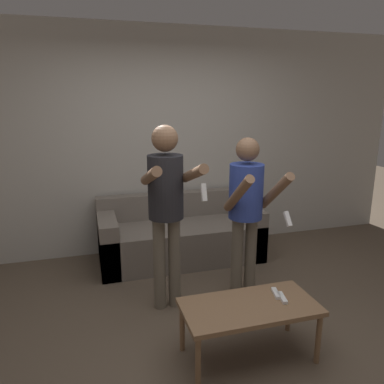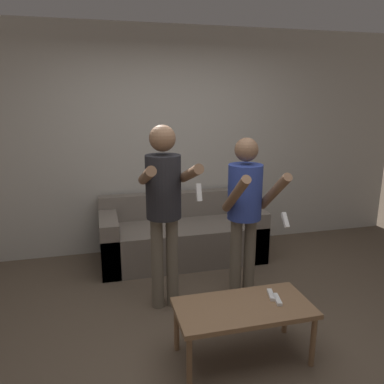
{
  "view_description": "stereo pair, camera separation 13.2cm",
  "coord_description": "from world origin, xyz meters",
  "px_view_note": "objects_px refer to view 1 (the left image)",
  "views": [
    {
      "loc": [
        -0.94,
        -2.45,
        1.89
      ],
      "look_at": [
        0.09,
        1.1,
        0.95
      ],
      "focal_mm": 35.0,
      "sensor_mm": 36.0,
      "label": 1
    },
    {
      "loc": [
        -0.81,
        -2.48,
        1.89
      ],
      "look_at": [
        0.09,
        1.1,
        0.95
      ],
      "focal_mm": 35.0,
      "sensor_mm": 36.0,
      "label": 2
    }
  ],
  "objects_px": {
    "couch": "(180,236)",
    "person_standing_right": "(247,202)",
    "person_standing_left": "(166,199)",
    "remote_far": "(276,293)",
    "remote_near": "(282,298)",
    "coffee_table": "(250,310)"
  },
  "relations": [
    {
      "from": "person_standing_right",
      "to": "remote_far",
      "type": "height_order",
      "value": "person_standing_right"
    },
    {
      "from": "person_standing_left",
      "to": "person_standing_right",
      "type": "distance_m",
      "value": 0.76
    },
    {
      "from": "coffee_table",
      "to": "couch",
      "type": "bearing_deg",
      "value": 91.45
    },
    {
      "from": "couch",
      "to": "remote_far",
      "type": "xyz_separation_m",
      "value": [
        0.3,
        -1.78,
        0.17
      ]
    },
    {
      "from": "remote_far",
      "to": "couch",
      "type": "bearing_deg",
      "value": 99.45
    },
    {
      "from": "person_standing_right",
      "to": "remote_far",
      "type": "bearing_deg",
      "value": -96.12
    },
    {
      "from": "coffee_table",
      "to": "person_standing_left",
      "type": "bearing_deg",
      "value": 117.03
    },
    {
      "from": "couch",
      "to": "coffee_table",
      "type": "distance_m",
      "value": 1.86
    },
    {
      "from": "person_standing_left",
      "to": "remote_far",
      "type": "distance_m",
      "value": 1.18
    },
    {
      "from": "couch",
      "to": "person_standing_right",
      "type": "height_order",
      "value": "person_standing_right"
    },
    {
      "from": "person_standing_left",
      "to": "person_standing_right",
      "type": "height_order",
      "value": "person_standing_left"
    },
    {
      "from": "couch",
      "to": "person_standing_left",
      "type": "distance_m",
      "value": 1.33
    },
    {
      "from": "person_standing_left",
      "to": "remote_near",
      "type": "distance_m",
      "value": 1.23
    },
    {
      "from": "person_standing_left",
      "to": "remote_far",
      "type": "relative_size",
      "value": 10.8
    },
    {
      "from": "person_standing_right",
      "to": "couch",
      "type": "bearing_deg",
      "value": 110.27
    },
    {
      "from": "person_standing_right",
      "to": "remote_near",
      "type": "xyz_separation_m",
      "value": [
        -0.07,
        -0.83,
        -0.51
      ]
    },
    {
      "from": "couch",
      "to": "remote_near",
      "type": "height_order",
      "value": "couch"
    },
    {
      "from": "person_standing_left",
      "to": "couch",
      "type": "bearing_deg",
      "value": 69.78
    },
    {
      "from": "couch",
      "to": "person_standing_left",
      "type": "height_order",
      "value": "person_standing_left"
    },
    {
      "from": "person_standing_left",
      "to": "person_standing_right",
      "type": "xyz_separation_m",
      "value": [
        0.75,
        0.0,
        -0.09
      ]
    },
    {
      "from": "couch",
      "to": "person_standing_right",
      "type": "distance_m",
      "value": 1.28
    },
    {
      "from": "coffee_table",
      "to": "remote_near",
      "type": "bearing_deg",
      "value": 0.42
    }
  ]
}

